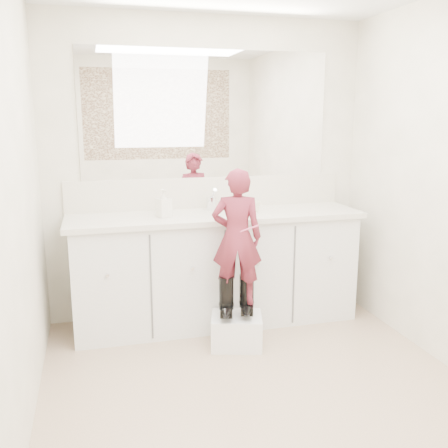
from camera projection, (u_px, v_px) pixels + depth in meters
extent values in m
plane|color=#988063|center=(267.00, 401.00, 2.91)|extent=(3.00, 3.00, 0.00)
plane|color=beige|center=(208.00, 170.00, 4.07)|extent=(2.60, 0.00, 2.60)
plane|color=beige|center=(9.00, 210.00, 2.32)|extent=(0.00, 3.00, 3.00)
cube|color=silver|center=(216.00, 270.00, 3.97)|extent=(2.20, 0.55, 0.85)
cube|color=beige|center=(216.00, 216.00, 3.86)|extent=(2.28, 0.58, 0.04)
cube|color=beige|center=(208.00, 192.00, 4.09)|extent=(2.28, 0.03, 0.25)
cube|color=white|center=(208.00, 115.00, 3.96)|extent=(2.00, 0.02, 1.00)
cylinder|color=silver|center=(211.00, 204.00, 4.01)|extent=(0.08, 0.08, 0.10)
imported|color=beige|center=(255.00, 206.00, 3.93)|extent=(0.10, 0.10, 0.08)
imported|color=white|center=(164.00, 203.00, 3.72)|extent=(0.12, 0.13, 0.21)
cube|color=white|center=(236.00, 331.00, 3.60)|extent=(0.43, 0.38, 0.23)
imported|color=#B13647|center=(237.00, 237.00, 3.45)|extent=(0.40, 0.32, 0.96)
cylinder|color=#DB557D|center=(249.00, 229.00, 3.39)|extent=(0.13, 0.05, 0.06)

